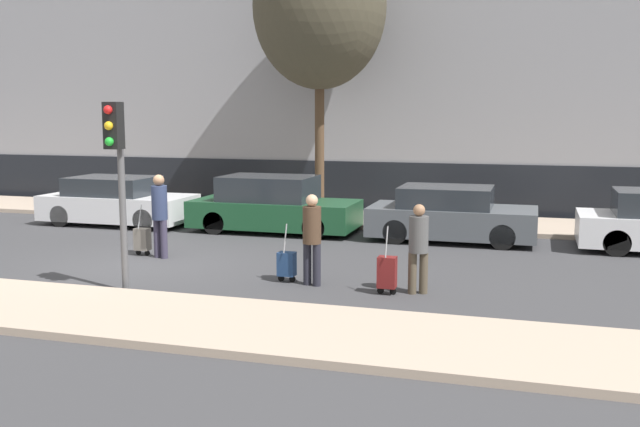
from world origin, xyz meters
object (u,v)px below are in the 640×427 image
object	(u,v)px
pedestrian_right	(419,244)
trolley_right	(387,272)
parked_car_0	(117,202)
traffic_light	(117,157)
trolley_center	(287,264)
parked_car_2	(451,215)
pedestrian_center	(312,234)
trolley_left	(142,239)
bare_tree_near_crossing	(320,7)
pedestrian_left	(160,210)
parked_car_1	(273,206)

from	to	relation	value
pedestrian_right	trolley_right	bearing A→B (deg)	-179.95
parked_car_0	traffic_light	xyz separation A→B (m)	(4.45, -6.84, 1.76)
traffic_light	trolley_center	bearing A→B (deg)	32.64
trolley_right	parked_car_0	bearing A→B (deg)	148.04
parked_car_2	pedestrian_center	xyz separation A→B (m)	(-1.90, -5.44, 0.32)
traffic_light	parked_car_0	bearing A→B (deg)	123.05
pedestrian_right	traffic_light	distance (m)	5.44
parked_car_2	trolley_left	world-z (taller)	parked_car_2
parked_car_0	bare_tree_near_crossing	world-z (taller)	bare_tree_near_crossing
traffic_light	pedestrian_left	bearing A→B (deg)	106.60
trolley_left	bare_tree_near_crossing	size ratio (longest dim) A/B	0.14
trolley_right	traffic_light	bearing A→B (deg)	-164.52
parked_car_0	parked_car_1	world-z (taller)	parked_car_1
parked_car_2	traffic_light	xyz separation A→B (m)	(-4.95, -6.93, 1.76)
trolley_right	parked_car_1	bearing A→B (deg)	126.82
pedestrian_left	trolley_center	world-z (taller)	pedestrian_left
parked_car_1	trolley_right	size ratio (longest dim) A/B	3.63
parked_car_0	parked_car_2	size ratio (longest dim) A/B	1.04
bare_tree_near_crossing	trolley_left	bearing A→B (deg)	-108.66
trolley_left	pedestrian_center	world-z (taller)	pedestrian_center
pedestrian_right	parked_car_2	bearing A→B (deg)	69.00
parked_car_1	parked_car_2	world-z (taller)	parked_car_1
pedestrian_center	trolley_center	bearing A→B (deg)	-179.93
pedestrian_right	trolley_center	bearing A→B (deg)	154.64
parked_car_1	pedestrian_right	distance (m)	7.27
parked_car_0	parked_car_1	size ratio (longest dim) A/B	0.96
parked_car_2	traffic_light	size ratio (longest dim) A/B	1.22
pedestrian_right	trolley_right	distance (m)	0.75
pedestrian_right	trolley_left	bearing A→B (deg)	144.27
pedestrian_left	traffic_light	size ratio (longest dim) A/B	0.55
trolley_left	pedestrian_center	distance (m)	4.77
pedestrian_left	bare_tree_near_crossing	bearing A→B (deg)	90.17
pedestrian_right	traffic_light	world-z (taller)	traffic_light
pedestrian_center	bare_tree_near_crossing	world-z (taller)	bare_tree_near_crossing
traffic_light	parked_car_2	bearing A→B (deg)	54.44
traffic_light	bare_tree_near_crossing	size ratio (longest dim) A/B	0.40
trolley_center	trolley_right	bearing A→B (deg)	-10.38
trolley_right	traffic_light	distance (m)	5.09
parked_car_0	trolley_left	world-z (taller)	parked_car_0
parked_car_2	trolley_center	size ratio (longest dim) A/B	3.67
pedestrian_left	pedestrian_center	bearing A→B (deg)	-5.83
parked_car_0	trolley_left	distance (m)	4.86
trolley_center	traffic_light	distance (m)	3.63
parked_car_1	trolley_left	size ratio (longest dim) A/B	3.83
trolley_center	pedestrian_right	bearing A→B (deg)	-3.68
parked_car_2	trolley_right	xyz separation A→B (m)	(-0.45, -5.68, -0.25)
parked_car_1	bare_tree_near_crossing	xyz separation A→B (m)	(0.52, 2.57, 5.48)
parked_car_2	trolley_right	world-z (taller)	parked_car_2
trolley_right	bare_tree_near_crossing	distance (m)	10.75
traffic_light	parked_car_1	bearing A→B (deg)	87.93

